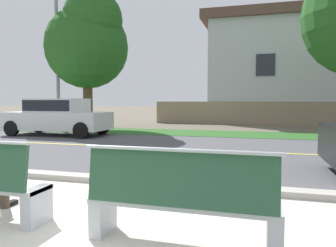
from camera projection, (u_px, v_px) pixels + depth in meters
name	position (u px, v px, depth m)	size (l,w,h in m)	color
ground_plane	(196.00, 143.00, 10.94)	(140.00, 140.00, 0.00)	#665B4C
sidewalk_pavement	(72.00, 228.00, 3.65)	(44.00, 3.60, 0.01)	beige
curb_edge	(135.00, 182.00, 5.52)	(44.00, 0.30, 0.11)	#ADA89E
street_asphalt	(187.00, 149.00, 9.50)	(52.00, 8.00, 0.01)	#515156
road_centre_line	(187.00, 149.00, 9.50)	(48.00, 0.14, 0.01)	#E0CC4C
far_verge_grass	(210.00, 133.00, 14.15)	(48.00, 2.80, 0.02)	#2D6026
bench_right	(181.00, 201.00, 3.15)	(1.91, 0.48, 1.01)	silver
car_white_far	(58.00, 115.00, 13.38)	(4.30, 1.86, 1.54)	silver
streetlamp	(59.00, 39.00, 15.63)	(0.24, 2.10, 7.92)	gray
shade_tree_far_left	(88.00, 41.00, 15.99)	(4.15, 4.15, 6.85)	brown
garden_wall	(259.00, 113.00, 19.44)	(13.00, 0.36, 1.40)	gray
house_across_street	(309.00, 68.00, 21.45)	(13.66, 6.91, 7.14)	#B7BCC1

